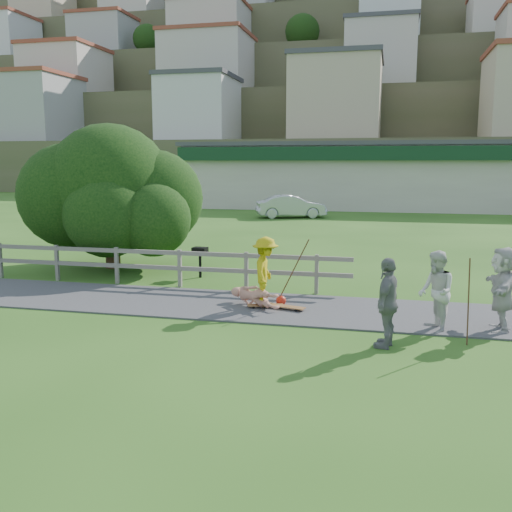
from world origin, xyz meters
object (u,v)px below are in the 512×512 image
object	(u,v)px
spectator_d	(502,289)
tree	(111,211)
skater_rider	(265,275)
bbq	(200,262)
spectator_a	(436,292)
skater_fallen	(255,297)
car_silver	(291,206)
spectator_b	(387,303)

from	to	relation	value
spectator_d	tree	distance (m)	12.71
skater_rider	bbq	size ratio (longest dim) A/B	1.77
spectator_a	spectator_d	size ratio (longest dim) A/B	0.96
spectator_a	tree	world-z (taller)	tree
skater_fallen	car_silver	distance (m)	23.32
bbq	tree	bearing A→B (deg)	170.14
spectator_a	car_silver	distance (m)	25.29
tree	skater_fallen	bearing A→B (deg)	-35.08
spectator_a	bbq	size ratio (longest dim) A/B	1.83
skater_rider	bbq	xyz separation A→B (m)	(-2.83, 3.36, -0.37)
skater_fallen	spectator_a	world-z (taller)	spectator_a
car_silver	bbq	world-z (taller)	car_silver
spectator_b	car_silver	world-z (taller)	spectator_b
skater_rider	car_silver	size ratio (longest dim) A/B	0.38
skater_rider	spectator_a	bearing A→B (deg)	-109.98
spectator_b	car_silver	bearing A→B (deg)	-151.56
spectator_b	spectator_d	distance (m)	2.90
spectator_a	tree	distance (m)	11.63
skater_rider	tree	size ratio (longest dim) A/B	0.25
spectator_b	bbq	bearing A→B (deg)	-119.85
spectator_d	bbq	bearing A→B (deg)	-112.59
car_silver	bbq	distance (m)	19.83
spectator_a	car_silver	bearing A→B (deg)	-177.54
spectator_b	bbq	world-z (taller)	spectator_b
spectator_b	bbq	xyz separation A→B (m)	(-5.78, 5.68, -0.42)
skater_fallen	bbq	xyz separation A→B (m)	(-2.55, 3.29, 0.20)
tree	bbq	bearing A→B (deg)	-15.17
spectator_b	spectator_a	bearing A→B (deg)	156.55
spectator_a	bbq	world-z (taller)	spectator_a
skater_rider	spectator_d	bearing A→B (deg)	-102.47
spectator_d	car_silver	bearing A→B (deg)	-156.38
car_silver	bbq	bearing A→B (deg)	161.42
spectator_d	tree	size ratio (longest dim) A/B	0.27
car_silver	spectator_a	bearing A→B (deg)	176.72
skater_rider	spectator_b	distance (m)	3.75
car_silver	tree	size ratio (longest dim) A/B	0.66
spectator_a	car_silver	size ratio (longest dim) A/B	0.39
spectator_a	spectator_b	bearing A→B (deg)	-52.33
skater_rider	bbq	world-z (taller)	skater_rider
car_silver	spectator_b	bearing A→B (deg)	173.82
car_silver	bbq	xyz separation A→B (m)	(0.48, -19.83, -0.26)
spectator_d	bbq	distance (m)	9.12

